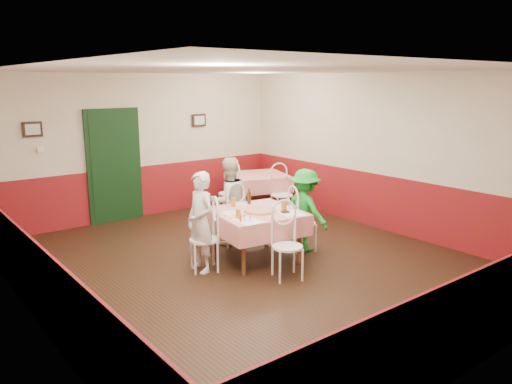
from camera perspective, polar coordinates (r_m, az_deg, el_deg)
floor at (r=7.48m, az=-0.74°, el=-8.18°), size 7.00×7.00×0.00m
ceiling at (r=7.00m, az=-0.81°, el=13.80°), size 7.00×7.00×0.00m
back_wall at (r=10.09m, az=-12.94°, el=5.12°), size 6.00×0.10×2.80m
front_wall at (r=4.87m, az=25.04°, el=-3.47°), size 6.00×0.10×2.80m
left_wall at (r=5.84m, az=-24.91°, el=-0.95°), size 0.10×7.00×2.80m
right_wall at (r=9.21m, az=14.29°, el=4.38°), size 0.10×7.00×2.80m
wainscot_back at (r=10.22m, az=-12.66°, el=0.11°), size 6.00×0.03×1.00m
wainscot_front at (r=5.18m, az=23.95°, el=-13.05°), size 6.00×0.03×1.00m
wainscot_left at (r=6.10m, az=-23.99°, el=-9.19°), size 0.03×7.00×1.00m
wainscot_right at (r=9.37m, az=13.94°, el=-1.08°), size 0.03×7.00×1.00m
door at (r=9.86m, az=-15.87°, el=2.74°), size 0.96×0.06×2.10m
picture_left at (r=9.33m, az=-24.18°, el=6.55°), size 0.32×0.03×0.26m
picture_right at (r=10.61m, az=-6.53°, el=8.15°), size 0.32×0.03×0.26m
thermostat at (r=9.39m, az=-23.40°, el=4.50°), size 0.10×0.03×0.10m
main_table at (r=7.52m, az=-0.00°, el=-5.02°), size 1.37×1.37×0.77m
second_table at (r=10.44m, az=0.28°, el=-0.03°), size 1.42×1.42×0.77m
chair_left at (r=7.13m, az=-5.94°, el=-5.46°), size 0.55×0.55×0.90m
chair_right at (r=7.95m, az=5.32°, el=-3.56°), size 0.52×0.52×0.90m
chair_far at (r=8.22m, az=-2.98°, el=-2.97°), size 0.43×0.43×0.90m
chair_near at (r=6.82m, az=3.62°, el=-6.27°), size 0.55×0.55×0.90m
chair_second_a at (r=9.99m, az=-3.10°, el=-0.19°), size 0.53×0.53×0.90m
chair_second_b at (r=9.86m, az=2.98°, el=-0.35°), size 0.53×0.53×0.90m
pizza at (r=7.38m, az=0.42°, el=-2.15°), size 0.50×0.50×0.03m
plate_left at (r=7.24m, az=-2.93°, el=-2.51°), size 0.28×0.28×0.01m
plate_right at (r=7.62m, az=2.88°, el=-1.76°), size 0.28×0.28×0.01m
plate_far at (r=7.78m, az=-1.81°, el=-1.44°), size 0.28×0.28×0.01m
glass_a at (r=7.01m, az=-2.04°, el=-2.53°), size 0.08×0.08×0.13m
glass_b at (r=7.41m, az=3.21°, el=-1.65°), size 0.09×0.09×0.14m
glass_c at (r=7.69m, az=-2.60°, el=-1.14°), size 0.08×0.08×0.14m
beer_bottle at (r=7.82m, az=-0.80°, el=-0.58°), size 0.07×0.07×0.22m
shaker_a at (r=6.87m, az=-1.32°, el=-2.99°), size 0.04×0.04×0.09m
shaker_b at (r=6.85m, az=-0.69°, el=-3.05°), size 0.04×0.04×0.09m
shaker_c at (r=6.86m, az=-1.78°, el=-3.03°), size 0.04×0.04×0.09m
menu_left at (r=6.89m, az=-0.94°, el=-3.33°), size 0.30×0.40×0.00m
menu_right at (r=7.32m, az=4.06°, el=-2.41°), size 0.42×0.48×0.00m
wallet at (r=7.34m, az=3.37°, el=-2.29°), size 0.12×0.10×0.02m
diner_left at (r=7.04m, az=-6.36°, el=-3.45°), size 0.35×0.53×1.43m
diner_far at (r=8.19m, az=-3.17°, el=-1.05°), size 0.78×0.65×1.45m
diner_right at (r=7.92m, az=5.64°, el=-2.07°), size 0.55×0.88×1.31m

